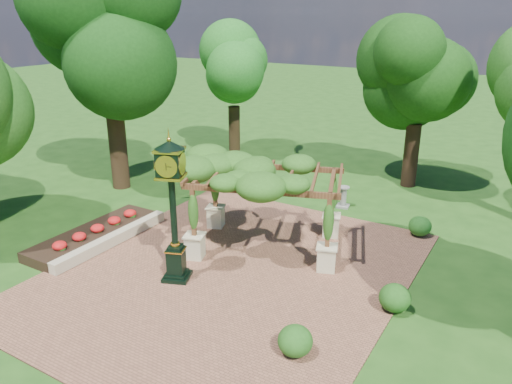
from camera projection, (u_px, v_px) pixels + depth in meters
The scene contains 13 objects.
ground at pixel (213, 287), 14.71m from camera, with size 120.00×120.00×0.00m, color #1E4714.
brick_plaza at pixel (231, 272), 15.51m from camera, with size 10.00×12.00×0.04m, color brown.
border_wall at pixel (112, 240), 17.26m from camera, with size 0.35×5.00×0.40m, color #C6B793.
flower_bed at pixel (94, 235), 17.70m from camera, with size 1.50×5.00×0.36m, color red.
pedestal_clock at pixel (172, 199), 14.23m from camera, with size 1.12×1.12×4.37m.
pergola at pixel (267, 176), 16.32m from camera, with size 5.70×4.56×3.12m.
sundial at pixel (343, 198), 20.57m from camera, with size 0.57×0.57×0.89m.
shrub_front at pixel (295, 341), 11.63m from camera, with size 0.83×0.83×0.75m, color #1F4F16.
shrub_mid at pixel (395, 298), 13.36m from camera, with size 0.85×0.85×0.77m, color #1D4C15.
shrub_back at pixel (420, 226), 17.87m from camera, with size 0.80×0.80×0.72m, color #215B1A.
tree_west_near at pixel (107, 29), 20.70m from camera, with size 4.82×4.82×10.16m.
tree_west_far at pixel (233, 66), 26.47m from camera, with size 3.57×3.57×7.15m.
tree_north at pixel (420, 73), 21.51m from camera, with size 3.78×3.78×7.54m.
Camera 1 is at (7.69, -10.39, 7.65)m, focal length 35.00 mm.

